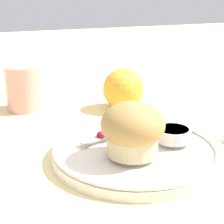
% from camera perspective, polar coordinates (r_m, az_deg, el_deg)
% --- Properties ---
extents(ground_plane, '(3.00, 3.00, 0.00)m').
position_cam_1_polar(ground_plane, '(0.58, 2.59, -5.98)').
color(ground_plane, beige).
extents(plate, '(0.24, 0.24, 0.02)m').
position_cam_1_polar(plate, '(0.55, 3.18, -6.07)').
color(plate, silver).
rests_on(plate, ground_plane).
extents(muffin, '(0.09, 0.09, 0.07)m').
position_cam_1_polar(muffin, '(0.51, 3.18, -2.61)').
color(muffin, beige).
rests_on(muffin, plate).
extents(cream_ramekin, '(0.05, 0.05, 0.02)m').
position_cam_1_polar(cream_ramekin, '(0.57, 9.29, -3.28)').
color(cream_ramekin, silver).
rests_on(cream_ramekin, plate).
extents(berry_pair, '(0.02, 0.01, 0.01)m').
position_cam_1_polar(berry_pair, '(0.57, -1.18, -3.48)').
color(berry_pair, maroon).
rests_on(berry_pair, plate).
extents(butter_knife, '(0.18, 0.09, 0.00)m').
position_cam_1_polar(butter_knife, '(0.61, 2.41, -2.35)').
color(butter_knife, '#B7B7BC').
rests_on(butter_knife, plate).
extents(orange_fruit, '(0.08, 0.08, 0.08)m').
position_cam_1_polar(orange_fruit, '(0.75, 1.72, 3.53)').
color(orange_fruit, '#F4A82D').
rests_on(orange_fruit, ground_plane).
extents(juice_glass, '(0.07, 0.07, 0.09)m').
position_cam_1_polar(juice_glass, '(0.76, -13.31, 3.55)').
color(juice_glass, '#E5998C').
rests_on(juice_glass, ground_plane).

